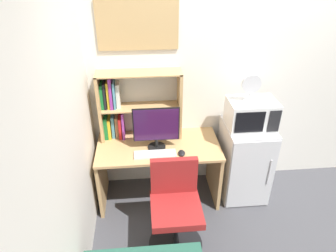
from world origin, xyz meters
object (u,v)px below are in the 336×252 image
object	(u,v)px
monitor	(156,127)
mini_fridge	(244,160)
desk_chair	(175,212)
desk_fan	(251,86)
hutch_bookshelf	(127,105)
computer_mouse	(182,153)
microwave	(251,114)
wall_corkboard	(138,25)
keyboard	(155,154)

from	to	relation	value
monitor	mini_fridge	world-z (taller)	monitor
desk_chair	desk_fan	bearing A→B (deg)	39.16
mini_fridge	monitor	bearing A→B (deg)	-177.50
hutch_bookshelf	desk_fan	size ratio (longest dim) A/B	3.03
computer_mouse	desk_chair	size ratio (longest dim) A/B	0.11
microwave	monitor	bearing A→B (deg)	-177.33
microwave	desk_fan	distance (m)	0.32
hutch_bookshelf	mini_fridge	size ratio (longest dim) A/B	0.96
desk_fan	microwave	bearing A→B (deg)	7.13
hutch_bookshelf	desk_fan	distance (m)	1.28
desk_chair	wall_corkboard	world-z (taller)	wall_corkboard
microwave	desk_chair	world-z (taller)	microwave
keyboard	desk_fan	distance (m)	1.17
desk_chair	computer_mouse	bearing A→B (deg)	76.37
computer_mouse	monitor	bearing A→B (deg)	148.81
mini_fridge	desk_chair	bearing A→B (deg)	-142.32
hutch_bookshelf	microwave	distance (m)	1.30
mini_fridge	desk_fan	bearing A→B (deg)	-176.41
monitor	mini_fridge	size ratio (longest dim) A/B	0.52
mini_fridge	microwave	bearing A→B (deg)	89.69
desk_chair	wall_corkboard	bearing A→B (deg)	105.54
hutch_bookshelf	keyboard	distance (m)	0.60
monitor	desk_chair	xyz separation A→B (m)	(0.13, -0.62, -0.57)
keyboard	desk_chair	world-z (taller)	desk_chair
monitor	desk_fan	world-z (taller)	desk_fan
computer_mouse	microwave	world-z (taller)	microwave
computer_mouse	microwave	bearing A→B (deg)	14.68
desk_chair	microwave	bearing A→B (deg)	37.81
monitor	desk_chair	distance (m)	0.85
monitor	computer_mouse	distance (m)	0.37
mini_fridge	wall_corkboard	size ratio (longest dim) A/B	1.15
wall_corkboard	desk_chair	bearing A→B (deg)	-74.46
monitor	hutch_bookshelf	bearing A→B (deg)	138.37
computer_mouse	desk_fan	xyz separation A→B (m)	(0.70, 0.19, 0.62)
keyboard	hutch_bookshelf	bearing A→B (deg)	124.25
hutch_bookshelf	microwave	size ratio (longest dim) A/B	1.77
desk_fan	wall_corkboard	world-z (taller)	wall_corkboard
desk_fan	wall_corkboard	xyz separation A→B (m)	(-1.08, 0.32, 0.54)
mini_fridge	wall_corkboard	world-z (taller)	wall_corkboard
computer_mouse	wall_corkboard	size ratio (longest dim) A/B	0.13
hutch_bookshelf	monitor	distance (m)	0.41
hutch_bookshelf	monitor	bearing A→B (deg)	-41.63
computer_mouse	hutch_bookshelf	bearing A→B (deg)	142.78
monitor	computer_mouse	size ratio (longest dim) A/B	4.62
monitor	desk_fan	size ratio (longest dim) A/B	1.65
hutch_bookshelf	monitor	size ratio (longest dim) A/B	1.83
monitor	computer_mouse	bearing A→B (deg)	-31.19
microwave	desk_fan	bearing A→B (deg)	-172.87
monitor	desk_chair	bearing A→B (deg)	-78.01
monitor	desk_fan	bearing A→B (deg)	2.44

